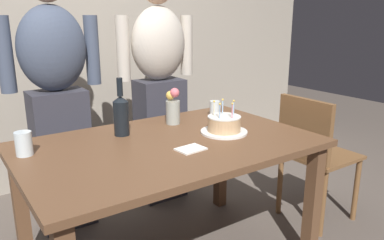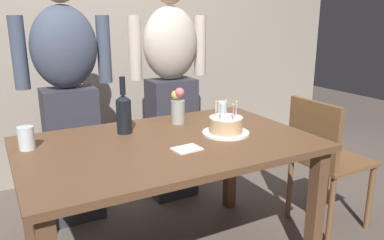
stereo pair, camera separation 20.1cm
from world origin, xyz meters
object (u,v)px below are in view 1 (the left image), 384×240
Objects in this scene: person_man_bearded at (57,98)px; dining_chair at (312,150)px; wine_bottle at (121,114)px; water_glass_far at (24,144)px; birthday_cake at (224,125)px; napkin_stack at (191,149)px; flower_vase at (173,108)px; person_woman_cardigan at (159,86)px; water_glass_near at (215,109)px.

dining_chair is (1.38, -0.90, -0.36)m from person_man_bearded.
wine_bottle reaches higher than dining_chair.
wine_bottle is at bearing 3.42° from water_glass_far.
person_man_bearded is at bearing 129.02° from birthday_cake.
person_man_bearded is at bearing 56.89° from dining_chair.
water_glass_far is at bearing 165.42° from birthday_cake.
napkin_stack is 1.04m from dining_chair.
wine_bottle is at bearing -174.41° from flower_vase.
person_man_bearded is at bearing 110.89° from napkin_stack.
flower_vase is 0.55m from person_woman_cardigan.
water_glass_near is 0.76× the size of napkin_stack.
flower_vase is at bearing 136.74° from person_man_bearded.
birthday_cake reaches higher than napkin_stack.
wine_bottle is at bearing 73.30° from dining_chair.
person_man_bearded reaches higher than dining_chair.
person_woman_cardigan reaches higher than wine_bottle.
dining_chair is (0.53, -0.38, -0.27)m from water_glass_near.
water_glass_near is 1.17m from water_glass_far.
dining_chair reaches higher than water_glass_near.
birthday_cake is 1.07m from person_man_bearded.
birthday_cake is at bearing -30.77° from wine_bottle.
person_man_bearded is at bearing 0.00° from person_woman_cardigan.
wine_bottle is 0.57m from person_man_bearded.
birthday_cake is 0.84m from person_woman_cardigan.
birthday_cake is 0.76m from dining_chair.
birthday_cake reaches higher than dining_chair.
birthday_cake reaches higher than water_glass_near.
water_glass_near is at bearing 2.75° from water_glass_far.
water_glass_far is 1.75m from dining_chair.
person_man_bearded is (0.32, 0.57, 0.08)m from water_glass_far.
person_woman_cardigan is (-0.11, 0.52, 0.08)m from water_glass_near.
birthday_cake is 0.30× the size of dining_chair.
water_glass_near is 0.67m from wine_bottle.
person_woman_cardigan is at bearing 102.45° from water_glass_near.
flower_vase reaches higher than birthday_cake.
water_glass_far is 0.52× the size of flower_vase.
wine_bottle is 1.29m from dining_chair.
flower_vase is (0.18, 0.45, 0.09)m from napkin_stack.
birthday_cake is at bearing -67.50° from flower_vase.
dining_chair is at bearing 146.89° from person_man_bearded.
wine_bottle is 0.77m from person_woman_cardigan.
person_man_bearded is 0.74m from person_woman_cardigan.
person_man_bearded is at bearing 60.81° from water_glass_far.
water_glass_far is at bearing -177.25° from water_glass_near.
person_man_bearded is (-0.67, 0.83, 0.09)m from birthday_cake.
person_man_bearded reaches higher than napkin_stack.
birthday_cake is 1.94× the size of napkin_stack.
napkin_stack is (-0.31, -0.12, -0.04)m from birthday_cake.
person_man_bearded is (-0.36, 0.95, 0.13)m from napkin_stack.
flower_vase reaches higher than dining_chair.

